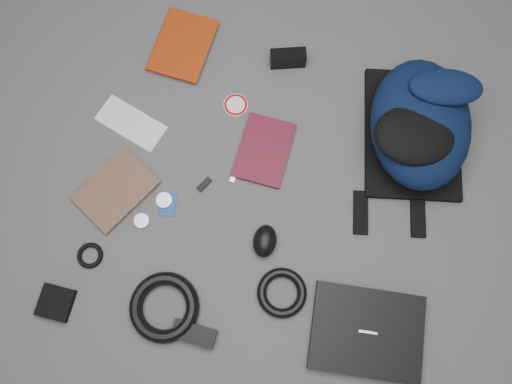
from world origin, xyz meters
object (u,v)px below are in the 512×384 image
(dvd_case, at_px, (264,150))
(mouse, at_px, (265,241))
(laptop, at_px, (367,332))
(pouch, at_px, (56,303))
(compact_camera, at_px, (288,58))
(backpack, at_px, (420,124))
(power_brick, at_px, (194,334))
(comic_book, at_px, (98,172))
(textbook_red, at_px, (157,38))

(dvd_case, distance_m, mouse, 0.28)
(laptop, xyz_separation_m, pouch, (-0.85, -0.20, -0.00))
(compact_camera, bearing_deg, pouch, -135.42)
(backpack, bearing_deg, laptop, -103.17)
(laptop, height_order, pouch, laptop)
(dvd_case, distance_m, power_brick, 0.57)
(backpack, height_order, compact_camera, backpack)
(compact_camera, xyz_separation_m, mouse, (0.11, -0.57, -0.01))
(dvd_case, distance_m, compact_camera, 0.31)
(power_brick, bearing_deg, laptop, 16.59)
(backpack, relative_size, comic_book, 2.02)
(laptop, height_order, comic_book, laptop)
(comic_book, relative_size, pouch, 2.44)
(textbook_red, relative_size, comic_book, 1.04)
(comic_book, height_order, compact_camera, compact_camera)
(compact_camera, xyz_separation_m, pouch, (-0.39, -0.93, -0.02))
(laptop, xyz_separation_m, textbook_red, (-0.89, 0.67, -0.00))
(backpack, relative_size, laptop, 1.47)
(textbook_red, bearing_deg, power_brick, -63.44)
(backpack, relative_size, textbook_red, 1.94)
(mouse, bearing_deg, compact_camera, 92.64)
(backpack, height_order, comic_book, backpack)
(power_brick, bearing_deg, dvd_case, 86.04)
(textbook_red, height_order, compact_camera, compact_camera)
(pouch, bearing_deg, dvd_case, 56.27)
(laptop, distance_m, mouse, 0.38)
(comic_book, distance_m, dvd_case, 0.51)
(backpack, distance_m, dvd_case, 0.47)
(compact_camera, bearing_deg, textbook_red, 165.06)
(backpack, xyz_separation_m, comic_book, (-0.87, -0.42, -0.09))
(mouse, xyz_separation_m, pouch, (-0.51, -0.35, -0.01))
(comic_book, xyz_separation_m, mouse, (0.55, -0.04, 0.02))
(comic_book, bearing_deg, textbook_red, 113.89)
(comic_book, bearing_deg, laptop, 12.87)
(textbook_red, bearing_deg, comic_book, -92.18)
(textbook_red, distance_m, comic_book, 0.48)
(laptop, relative_size, textbook_red, 1.32)
(backpack, height_order, laptop, backpack)
(compact_camera, bearing_deg, laptop, -79.99)
(dvd_case, bearing_deg, pouch, -126.50)
(mouse, bearing_deg, pouch, -153.60)
(comic_book, height_order, dvd_case, same)
(laptop, distance_m, textbook_red, 1.11)
(backpack, relative_size, power_brick, 3.68)
(mouse, height_order, power_brick, mouse)
(comic_book, bearing_deg, compact_camera, 75.85)
(dvd_case, relative_size, compact_camera, 1.90)
(power_brick, distance_m, pouch, 0.40)
(laptop, xyz_separation_m, power_brick, (-0.45, -0.16, -0.00))
(mouse, distance_m, power_brick, 0.32)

